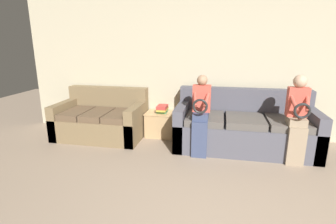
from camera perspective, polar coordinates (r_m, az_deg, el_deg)
The scene contains 7 objects.
wall_back at distance 4.92m, azimuth 13.43°, elevation 9.28°, with size 7.92×0.06×2.55m.
couch_main at distance 4.55m, azimuth 16.12°, elevation -3.41°, with size 2.23×0.97×0.96m.
couch_side at distance 5.09m, azimuth -14.18°, elevation -1.71°, with size 1.58×0.98×0.88m.
child_left_seated at distance 4.05m, azimuth 7.15°, elevation -0.03°, with size 0.28×0.37×1.25m.
child_right_seated at distance 4.19m, azimuth 26.36°, elevation -0.58°, with size 0.29×0.38×1.29m.
side_shelf at distance 4.96m, azimuth -1.20°, elevation -2.54°, with size 0.61×0.46×0.46m.
book_stack at distance 4.88m, azimuth -1.25°, elevation 0.70°, with size 0.18×0.31×0.14m.
Camera 1 is at (-0.16, -1.60, 1.74)m, focal length 28.00 mm.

